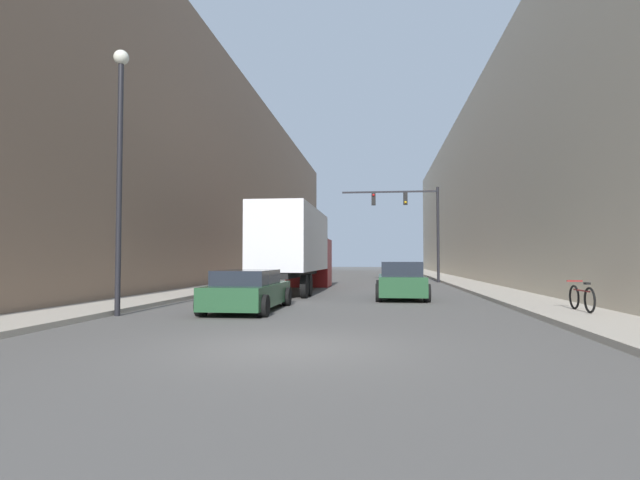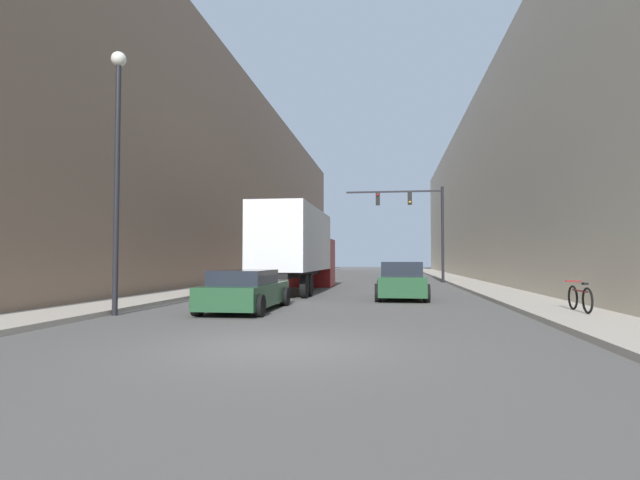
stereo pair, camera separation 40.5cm
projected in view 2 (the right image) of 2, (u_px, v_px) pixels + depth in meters
name	position (u px, v px, depth m)	size (l,w,h in m)	color
ground_plane	(275.00, 347.00, 9.23)	(200.00, 200.00, 0.00)	#565451
sidewalk_right	(458.00, 280.00, 37.91)	(2.43, 80.00, 0.15)	#B2A899
sidewalk_left	(273.00, 279.00, 39.92)	(2.43, 80.00, 0.15)	#B2A899
building_right	(514.00, 189.00, 37.59)	(6.00, 80.00, 13.93)	beige
building_left	(223.00, 185.00, 40.80)	(6.00, 80.00, 15.51)	#846B56
semi_truck	(299.00, 247.00, 25.62)	(2.48, 11.62, 4.07)	silver
sedan_car	(246.00, 291.00, 15.95)	(2.07, 4.79, 1.29)	#234C2D
suv_car	(401.00, 281.00, 20.67)	(2.07, 4.72, 1.53)	#234C2D
traffic_signal_gantry	(420.00, 216.00, 35.66)	(6.95, 0.35, 6.82)	black
street_lamp	(117.00, 148.00, 14.69)	(0.44, 0.44, 7.80)	black
parked_bicycle	(580.00, 298.00, 14.12)	(0.44, 1.83, 0.86)	black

